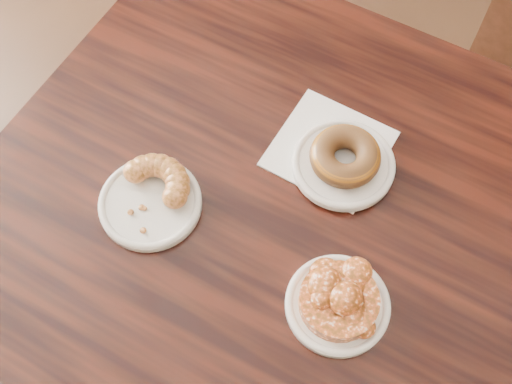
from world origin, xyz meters
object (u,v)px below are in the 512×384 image
Objects in this scene: glazed_donut at (345,156)px; cruller_fragment at (148,197)px; cafe_table at (267,300)px; apple_fritter at (339,300)px.

glazed_donut is 0.32m from cruller_fragment.
cafe_table is at bearing -104.08° from glazed_donut.
cafe_table is 8.42× the size of glazed_donut.
cruller_fragment is at bearing -160.66° from cafe_table.
cafe_table is 0.45m from cruller_fragment.
glazed_donut is 0.24m from apple_fritter.
cruller_fragment reaches higher than cafe_table.
glazed_donut is at bearing 47.53° from cruller_fragment.
cafe_table is 7.40× the size of cruller_fragment.
cruller_fragment is at bearing -132.47° from glazed_donut.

